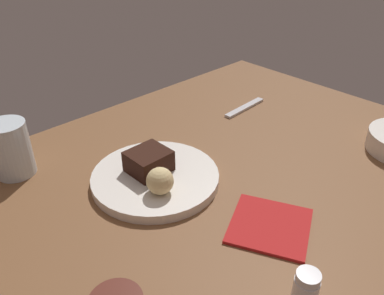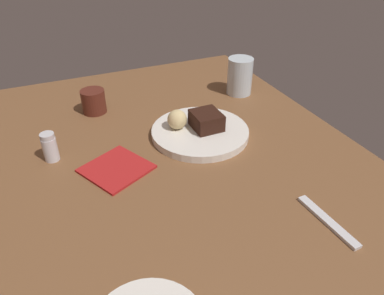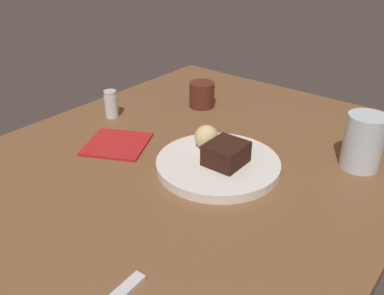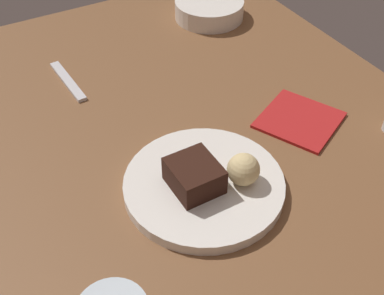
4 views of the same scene
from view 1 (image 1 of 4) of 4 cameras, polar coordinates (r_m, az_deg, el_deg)
name	(u,v)px [view 1 (image 1 of 4)]	position (r cm, az deg, el deg)	size (l,w,h in cm)	color
dining_table	(208,186)	(80.88, 2.30, -5.57)	(120.00, 84.00, 3.00)	brown
dessert_plate	(155,178)	(79.30, -5.29, -4.36)	(25.30, 25.30, 1.89)	white
chocolate_cake_slice	(149,161)	(78.68, -6.26, -1.97)	(7.81, 7.08, 4.35)	black
bread_roll	(160,181)	(72.47, -4.63, -4.81)	(5.10, 5.10, 5.10)	#DBC184
salt_shaker	(305,293)	(57.78, 15.94, -19.47)	(3.43, 3.43, 7.10)	silver
water_glass	(11,149)	(86.84, -24.63, -0.19)	(7.83, 7.83, 11.44)	silver
dessert_spoon	(245,108)	(108.73, 7.60, 5.72)	(15.00, 1.80, 0.70)	silver
folded_napkin	(270,226)	(70.53, 11.14, -10.99)	(13.14, 13.21, 0.60)	#B21E1E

